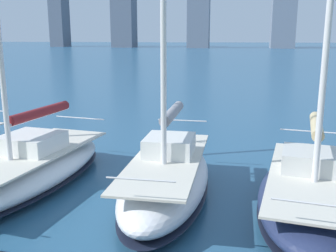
% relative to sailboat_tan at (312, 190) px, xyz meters
% --- Properties ---
extents(city_skyline, '(170.36, 18.49, 45.57)m').
position_rel_sailboat_tan_xyz_m(city_skyline, '(-3.26, -155.18, 17.08)').
color(city_skyline, slate).
rests_on(city_skyline, ground).
extents(sailboat_tan, '(3.87, 7.26, 12.00)m').
position_rel_sailboat_tan_xyz_m(sailboat_tan, '(0.00, 0.00, 0.00)').
color(sailboat_tan, navy).
rests_on(sailboat_tan, ground).
extents(sailboat_grey, '(2.43, 6.76, 13.16)m').
position_rel_sailboat_tan_xyz_m(sailboat_grey, '(4.07, -0.20, 0.11)').
color(sailboat_grey, white).
rests_on(sailboat_grey, ground).
extents(sailboat_maroon, '(4.02, 8.22, 9.12)m').
position_rel_sailboat_tan_xyz_m(sailboat_maroon, '(8.77, -0.47, -0.05)').
color(sailboat_maroon, silver).
rests_on(sailboat_maroon, ground).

